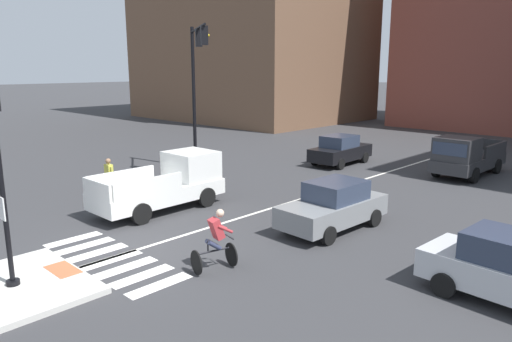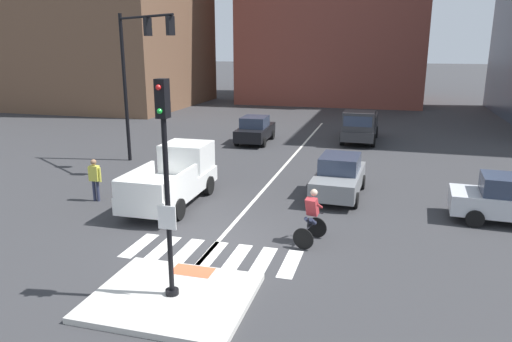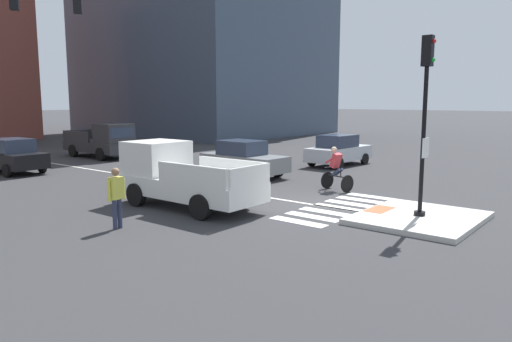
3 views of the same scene
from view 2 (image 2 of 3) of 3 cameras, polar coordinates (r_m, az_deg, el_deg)
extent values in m
plane|color=#333335|center=(14.61, -4.54, -8.99)|extent=(300.00, 300.00, 0.00)
cube|color=beige|center=(11.93, -10.00, -14.64)|extent=(3.73, 3.18, 0.15)
cube|color=#DB5B38|center=(12.88, -7.62, -11.78)|extent=(1.10, 0.60, 0.01)
cylinder|color=black|center=(11.86, -10.03, -14.08)|extent=(0.32, 0.32, 0.12)
cylinder|color=black|center=(11.00, -10.53, -4.39)|extent=(0.12, 0.12, 4.11)
cube|color=white|center=(11.01, -10.64, -5.52)|extent=(0.44, 0.03, 0.56)
cube|color=black|center=(10.45, -11.17, 8.52)|extent=(0.24, 0.28, 0.84)
sphere|color=red|center=(10.29, -11.64, 9.80)|extent=(0.12, 0.12, 0.12)
sphere|color=green|center=(10.34, -11.50, 7.04)|extent=(0.12, 0.12, 0.12)
cube|color=silver|center=(15.05, -13.83, -8.65)|extent=(0.44, 1.80, 0.01)
cube|color=silver|center=(14.70, -11.14, -9.07)|extent=(0.44, 1.80, 0.01)
cube|color=silver|center=(14.39, -8.31, -9.48)|extent=(0.44, 1.80, 0.01)
cube|color=silver|center=(14.11, -5.36, -9.89)|extent=(0.44, 1.80, 0.01)
cube|color=silver|center=(13.88, -2.29, -10.29)|extent=(0.44, 1.80, 0.01)
cube|color=silver|center=(13.68, 0.89, -10.67)|extent=(0.44, 1.80, 0.01)
cube|color=silver|center=(13.52, 4.15, -11.03)|extent=(0.44, 1.80, 0.01)
cube|color=silver|center=(23.77, 3.37, 0.54)|extent=(0.14, 28.00, 0.01)
cylinder|color=black|center=(25.35, -15.44, 9.40)|extent=(0.18, 0.18, 7.38)
cylinder|color=black|center=(23.22, -13.25, 17.59)|extent=(4.04, 2.59, 0.11)
cube|color=black|center=(22.99, -12.88, 16.51)|extent=(0.38, 0.39, 0.80)
sphere|color=gold|center=(23.08, -12.49, 16.53)|extent=(0.12, 0.12, 0.12)
cube|color=black|center=(21.39, -10.25, 16.79)|extent=(0.38, 0.39, 0.80)
sphere|color=gold|center=(21.48, -9.85, 16.80)|extent=(0.12, 0.12, 0.12)
cube|color=brown|center=(54.00, 9.59, 17.42)|extent=(18.17, 15.49, 16.80)
cube|color=#2D384C|center=(18.17, 28.38, -1.55)|extent=(1.98, 1.58, 0.64)
cylinder|color=black|center=(19.07, 24.30, -3.55)|extent=(0.61, 0.21, 0.60)
cylinder|color=black|center=(17.50, 24.78, -5.21)|extent=(0.61, 0.21, 0.60)
cube|color=black|center=(29.51, -0.08, 4.69)|extent=(1.82, 4.15, 0.70)
cube|color=#2D384C|center=(29.25, -0.15, 5.93)|extent=(1.54, 1.94, 0.64)
cylinder|color=black|center=(30.98, -1.02, 4.52)|extent=(0.20, 0.61, 0.60)
cylinder|color=black|center=(30.61, 2.00, 4.39)|extent=(0.20, 0.61, 0.60)
cylinder|color=black|center=(28.58, -2.32, 3.62)|extent=(0.20, 0.61, 0.60)
cylinder|color=black|center=(28.17, 0.95, 3.47)|extent=(0.20, 0.61, 0.60)
cube|color=slate|center=(19.30, 9.90, -1.10)|extent=(1.87, 4.17, 0.70)
cube|color=#2D384C|center=(19.28, 10.05, 0.93)|extent=(1.56, 1.96, 0.64)
cylinder|color=black|center=(18.11, 11.87, -3.45)|extent=(0.21, 0.61, 0.60)
cylinder|color=black|center=(18.33, 6.69, -2.99)|extent=(0.21, 0.61, 0.60)
cylinder|color=black|center=(20.53, 12.67, -1.29)|extent=(0.21, 0.61, 0.60)
cylinder|color=black|center=(20.73, 8.09, -0.91)|extent=(0.21, 0.61, 0.60)
cube|color=#2D2D30|center=(30.63, 12.39, 4.78)|extent=(1.99, 5.13, 0.60)
cube|color=#2D2D30|center=(28.92, 12.23, 5.91)|extent=(1.83, 1.73, 1.10)
cube|color=#2D384C|center=(28.09, 12.11, 5.82)|extent=(1.62, 0.11, 0.60)
cube|color=#2D2D30|center=(31.49, 14.22, 6.05)|extent=(0.17, 2.81, 0.60)
cube|color=#2D2D30|center=(31.61, 10.98, 6.26)|extent=(0.17, 2.81, 0.60)
cube|color=#2D2D30|center=(33.00, 12.79, 6.53)|extent=(1.80, 0.13, 0.60)
cylinder|color=black|center=(29.08, 13.90, 3.55)|extent=(0.25, 0.76, 0.76)
cylinder|color=black|center=(29.21, 10.33, 3.80)|extent=(0.25, 0.76, 0.76)
cylinder|color=black|center=(32.01, 14.19, 4.55)|extent=(0.25, 0.76, 0.76)
cylinder|color=black|center=(32.13, 10.93, 4.78)|extent=(0.25, 0.76, 0.76)
cube|color=white|center=(18.24, -10.17, -1.97)|extent=(1.94, 5.11, 0.60)
cube|color=white|center=(19.43, -8.30, 1.75)|extent=(1.81, 1.71, 1.10)
cube|color=#2D384C|center=(20.15, -7.39, 2.50)|extent=(1.62, 0.09, 0.60)
cube|color=white|center=(17.60, -14.28, -0.79)|extent=(0.14, 2.81, 0.60)
cube|color=white|center=(16.82, -8.98, -1.24)|extent=(0.14, 2.81, 0.60)
cube|color=white|center=(15.94, -14.05, -2.42)|extent=(1.80, 0.11, 0.60)
cylinder|color=black|center=(20.07, -10.60, -1.32)|extent=(0.25, 0.76, 0.76)
cylinder|color=black|center=(19.37, -5.72, -1.73)|extent=(0.25, 0.76, 0.76)
cylinder|color=black|center=(17.56, -14.76, -3.94)|extent=(0.25, 0.76, 0.76)
cylinder|color=black|center=(16.76, -9.31, -4.55)|extent=(0.25, 0.76, 0.76)
cylinder|color=black|center=(15.21, 7.31, -6.73)|extent=(0.65, 0.20, 0.66)
cylinder|color=black|center=(14.32, 5.68, -8.10)|extent=(0.65, 0.20, 0.66)
cylinder|color=black|center=(14.68, 6.55, -6.60)|extent=(0.27, 0.88, 0.05)
cylinder|color=black|center=(14.46, 6.28, -6.17)|extent=(0.04, 0.04, 0.30)
cylinder|color=black|center=(14.99, 7.30, -4.94)|extent=(0.44, 0.14, 0.04)
cylinder|color=#2D334C|center=(14.63, 6.25, -5.92)|extent=(0.21, 0.41, 0.33)
cylinder|color=#2D334C|center=(14.57, 6.83, -6.02)|extent=(0.21, 0.41, 0.33)
cube|color=#B73338|center=(14.54, 6.74, -4.26)|extent=(0.42, 0.45, 0.60)
sphere|color=beige|center=(14.51, 6.98, -2.60)|extent=(0.22, 0.22, 0.22)
cylinder|color=#B73338|center=(14.75, 6.44, -3.96)|extent=(0.19, 0.46, 0.31)
cylinder|color=#B73338|center=(14.64, 7.60, -4.15)|extent=(0.19, 0.46, 0.31)
cylinder|color=#2D334C|center=(19.53, -18.84, -2.25)|extent=(0.12, 0.12, 0.82)
cylinder|color=#2D334C|center=(19.45, -18.45, -2.29)|extent=(0.12, 0.12, 0.82)
cube|color=#DBD64C|center=(19.30, -18.82, -0.25)|extent=(0.36, 0.23, 0.60)
cylinder|color=#DBD64C|center=(19.44, -19.37, -0.35)|extent=(0.09, 0.09, 0.56)
cylinder|color=#DBD64C|center=(19.19, -18.23, -0.44)|extent=(0.09, 0.09, 0.56)
sphere|color=#936B4C|center=(19.20, -18.93, 1.02)|extent=(0.22, 0.22, 0.22)
camera|label=1|loc=(9.11, 67.13, 2.28)|focal=33.55mm
camera|label=3|loc=(18.95, -60.27, -0.10)|focal=34.04mm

